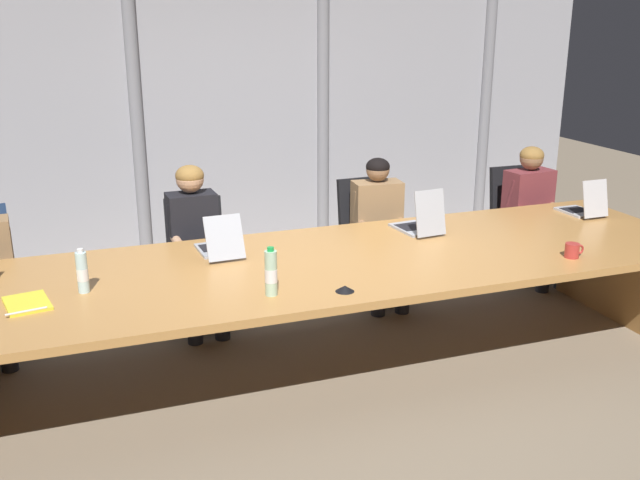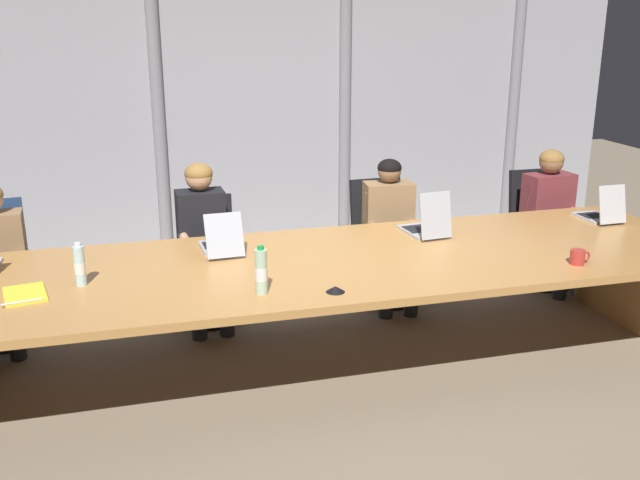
# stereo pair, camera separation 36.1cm
# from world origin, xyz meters

# --- Properties ---
(ground_plane) EXTENTS (14.88, 14.88, 0.00)m
(ground_plane) POSITION_xyz_m (0.00, 0.00, 0.00)
(ground_plane) COLOR #7F705B
(conference_table) EXTENTS (5.08, 1.47, 0.74)m
(conference_table) POSITION_xyz_m (0.00, 0.00, 0.62)
(conference_table) COLOR #B77F42
(conference_table) RESTS_ON ground_plane
(curtain_backdrop) EXTENTS (7.44, 0.17, 2.87)m
(curtain_backdrop) POSITION_xyz_m (-0.00, 2.67, 1.44)
(curtain_backdrop) COLOR #9999A0
(curtain_backdrop) RESTS_ON ground_plane
(laptop_left_mid) EXTENTS (0.26, 0.44, 0.29)m
(laptop_left_mid) POSITION_xyz_m (-0.70, 0.37, 0.80)
(laptop_left_mid) COLOR #A8ADB7
(laptop_left_mid) RESTS_ON conference_table
(laptop_center) EXTENTS (0.27, 0.43, 0.34)m
(laptop_center) POSITION_xyz_m (0.77, 0.36, 0.80)
(laptop_center) COLOR #A8ADB7
(laptop_center) RESTS_ON conference_table
(laptop_right_mid) EXTENTS (0.23, 0.38, 0.30)m
(laptop_right_mid) POSITION_xyz_m (2.20, 0.35, 0.80)
(laptop_right_mid) COLOR #BCBCC1
(laptop_right_mid) RESTS_ON conference_table
(office_chair_left_mid) EXTENTS (0.60, 0.60, 0.91)m
(office_chair_left_mid) POSITION_xyz_m (-0.72, 1.09, 0.35)
(office_chair_left_mid) COLOR black
(office_chair_left_mid) RESTS_ON ground_plane
(office_chair_center) EXTENTS (0.60, 0.60, 0.96)m
(office_chair_center) POSITION_xyz_m (0.72, 1.09, 0.36)
(office_chair_center) COLOR black
(office_chair_center) RESTS_ON ground_plane
(office_chair_right_mid) EXTENTS (0.60, 0.60, 0.96)m
(office_chair_right_mid) POSITION_xyz_m (2.17, 1.09, 0.36)
(office_chair_right_mid) COLOR black
(office_chair_right_mid) RESTS_ON ground_plane
(person_left_mid) EXTENTS (0.37, 0.55, 1.21)m
(person_left_mid) POSITION_xyz_m (-0.75, 0.93, 0.69)
(person_left_mid) COLOR black
(person_left_mid) RESTS_ON ground_plane
(person_center) EXTENTS (0.43, 0.57, 1.17)m
(person_center) POSITION_xyz_m (0.72, 0.93, 0.66)
(person_center) COLOR olive
(person_center) RESTS_ON ground_plane
(person_right_mid) EXTENTS (0.45, 0.57, 1.17)m
(person_right_mid) POSITION_xyz_m (2.18, 0.94, 0.67)
(person_right_mid) COLOR brown
(person_right_mid) RESTS_ON ground_plane
(water_bottle_primary) EXTENTS (0.07, 0.07, 0.28)m
(water_bottle_primary) POSITION_xyz_m (-0.58, -0.45, 0.87)
(water_bottle_primary) COLOR #ADD1B2
(water_bottle_primary) RESTS_ON conference_table
(water_bottle_secondary) EXTENTS (0.06, 0.06, 0.26)m
(water_bottle_secondary) POSITION_xyz_m (-1.57, -0.04, 0.86)
(water_bottle_secondary) COLOR silver
(water_bottle_secondary) RESTS_ON conference_table
(coffee_mug_far) EXTENTS (0.14, 0.09, 0.09)m
(coffee_mug_far) POSITION_xyz_m (1.44, -0.48, 0.79)
(coffee_mug_far) COLOR #B2332D
(coffee_mug_far) RESTS_ON conference_table
(conference_mic_left_side) EXTENTS (0.11, 0.11, 0.03)m
(conference_mic_left_side) POSITION_xyz_m (-0.17, -0.54, 0.76)
(conference_mic_left_side) COLOR black
(conference_mic_left_side) RESTS_ON conference_table
(spiral_notepad) EXTENTS (0.27, 0.34, 0.03)m
(spiral_notepad) POSITION_xyz_m (-1.87, -0.13, 0.75)
(spiral_notepad) COLOR yellow
(spiral_notepad) RESTS_ON conference_table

